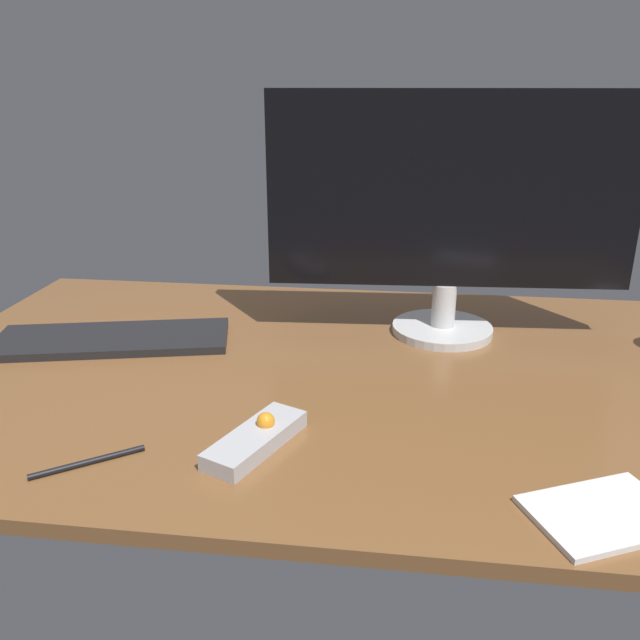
% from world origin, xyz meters
% --- Properties ---
extents(desk, '(1.40, 0.84, 0.02)m').
position_xyz_m(desk, '(0.00, 0.00, 0.01)').
color(desk, brown).
rests_on(desk, ground).
extents(monitor, '(0.63, 0.18, 0.42)m').
position_xyz_m(monitor, '(0.17, 0.18, 0.25)').
color(monitor, silver).
rests_on(monitor, desk).
extents(keyboard, '(0.42, 0.23, 0.01)m').
position_xyz_m(keyboard, '(-0.41, 0.06, 0.03)').
color(keyboard, black).
rests_on(keyboard, desk).
extents(media_remote, '(0.11, 0.17, 0.04)m').
position_xyz_m(media_remote, '(-0.08, -0.24, 0.03)').
color(media_remote, '#B7B7BC').
rests_on(media_remote, desk).
extents(notepad, '(0.18, 0.16, 0.01)m').
position_xyz_m(notepad, '(0.31, -0.33, 0.02)').
color(notepad, silver).
rests_on(notepad, desk).
extents(pen, '(0.11, 0.09, 0.01)m').
position_xyz_m(pen, '(-0.28, -0.31, 0.02)').
color(pen, black).
rests_on(pen, desk).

